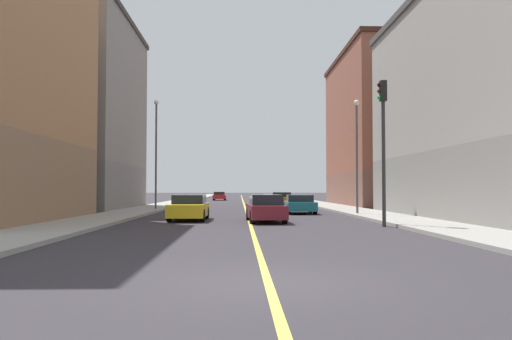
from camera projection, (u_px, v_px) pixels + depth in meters
ground_plane at (268, 282)px, 9.03m from camera, size 400.00×400.00×0.00m
sidewalk_left at (312, 203)px, 58.23m from camera, size 3.13×168.00×0.15m
sidewalk_right at (175, 203)px, 57.72m from camera, size 3.13×168.00×0.15m
lane_center_stripe at (244, 203)px, 57.97m from camera, size 0.16×154.00×0.01m
building_left_mid at (399, 130)px, 49.47m from camera, size 11.66×17.24×14.76m
building_right_midblock at (59, 114)px, 40.87m from camera, size 11.66×15.16×15.35m
traffic_light_left_near at (383, 133)px, 22.29m from camera, size 0.40×0.32×6.41m
street_lamp_left_near at (357, 144)px, 31.63m from camera, size 0.36×0.36×7.05m
street_lamp_right_near at (156, 144)px, 38.48m from camera, size 0.36×0.36×8.23m
car_red at (219, 196)px, 73.24m from camera, size 1.81×4.59×1.21m
car_maroon at (266, 209)px, 25.40m from camera, size 1.91×4.56×1.36m
car_orange at (282, 199)px, 47.85m from camera, size 2.10×4.23×1.32m
car_teal at (300, 204)px, 34.03m from camera, size 2.01×4.29×1.25m
car_yellow at (189, 208)px, 26.70m from camera, size 1.92×4.40×1.34m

